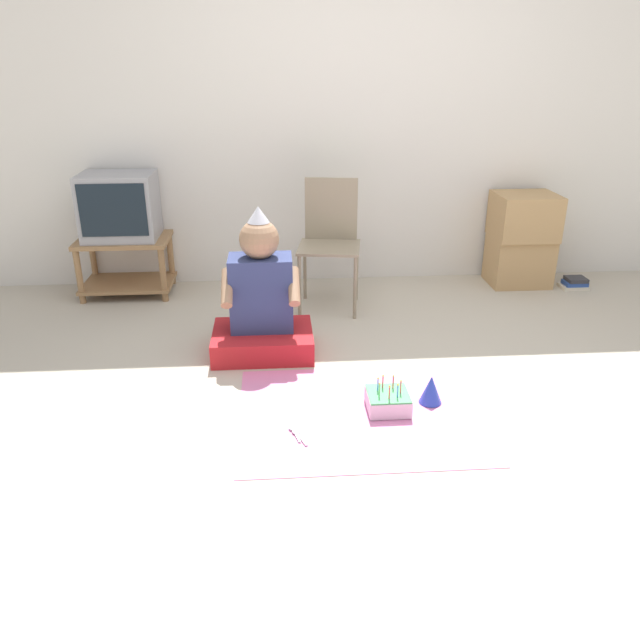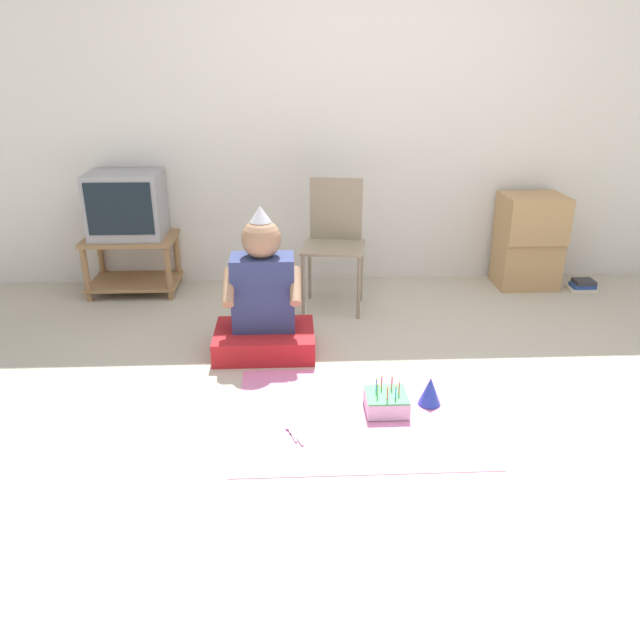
# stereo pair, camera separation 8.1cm
# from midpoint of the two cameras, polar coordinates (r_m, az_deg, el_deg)

# --- Properties ---
(ground_plane) EXTENTS (16.00, 16.00, 0.00)m
(ground_plane) POSITION_cam_midpoint_polar(r_m,az_deg,el_deg) (3.20, 6.27, -7.45)
(ground_plane) COLOR #BCB29E
(wall_back) EXTENTS (6.40, 0.06, 2.55)m
(wall_back) POSITION_cam_midpoint_polar(r_m,az_deg,el_deg) (4.73, 2.56, 18.78)
(wall_back) COLOR silver
(wall_back) RESTS_ON ground_plane
(tv_stand) EXTENTS (0.64, 0.44, 0.42)m
(tv_stand) POSITION_cam_midpoint_polar(r_m,az_deg,el_deg) (4.77, -17.77, 5.20)
(tv_stand) COLOR #997047
(tv_stand) RESTS_ON ground_plane
(tv) EXTENTS (0.51, 0.41, 0.46)m
(tv) POSITION_cam_midpoint_polar(r_m,az_deg,el_deg) (4.68, -18.34, 9.85)
(tv) COLOR #99999E
(tv) RESTS_ON tv_stand
(folding_chair) EXTENTS (0.46, 0.45, 0.87)m
(folding_chair) POSITION_cam_midpoint_polar(r_m,az_deg,el_deg) (4.26, 0.37, 7.79)
(folding_chair) COLOR gray
(folding_chair) RESTS_ON ground_plane
(cardboard_box_stack) EXTENTS (0.44, 0.39, 0.69)m
(cardboard_box_stack) POSITION_cam_midpoint_polar(r_m,az_deg,el_deg) (4.95, 17.51, 7.12)
(cardboard_box_stack) COLOR tan
(cardboard_box_stack) RESTS_ON ground_plane
(book_pile) EXTENTS (0.20, 0.14, 0.08)m
(book_pile) POSITION_cam_midpoint_polar(r_m,az_deg,el_deg) (5.08, 21.82, 3.14)
(book_pile) COLOR beige
(book_pile) RESTS_ON ground_plane
(person_seated) EXTENTS (0.58, 0.44, 0.86)m
(person_seated) POSITION_cam_midpoint_polar(r_m,az_deg,el_deg) (3.62, -6.00, 1.35)
(person_seated) COLOR red
(person_seated) RESTS_ON ground_plane
(party_cloth) EXTENTS (1.17, 0.97, 0.01)m
(party_cloth) POSITION_cam_midpoint_polar(r_m,az_deg,el_deg) (3.08, 2.82, -8.53)
(party_cloth) COLOR pink
(party_cloth) RESTS_ON ground_plane
(birthday_cake) EXTENTS (0.20, 0.20, 0.16)m
(birthday_cake) POSITION_cam_midpoint_polar(r_m,az_deg,el_deg) (3.10, 5.48, -7.38)
(birthday_cake) COLOR silver
(birthday_cake) RESTS_ON party_cloth
(party_hat_blue) EXTENTS (0.11, 0.11, 0.15)m
(party_hat_blue) POSITION_cam_midpoint_polar(r_m,az_deg,el_deg) (3.18, 9.39, -6.28)
(party_hat_blue) COLOR blue
(party_hat_blue) RESTS_ON party_cloth
(plastic_spoon_near) EXTENTS (0.05, 0.14, 0.01)m
(plastic_spoon_near) POSITION_cam_midpoint_polar(r_m,az_deg,el_deg) (2.95, -3.25, -9.96)
(plastic_spoon_near) COLOR white
(plastic_spoon_near) RESTS_ON party_cloth
(plastic_spoon_far) EXTENTS (0.07, 0.14, 0.01)m
(plastic_spoon_far) POSITION_cam_midpoint_polar(r_m,az_deg,el_deg) (2.92, -2.91, -10.29)
(plastic_spoon_far) COLOR white
(plastic_spoon_far) RESTS_ON party_cloth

